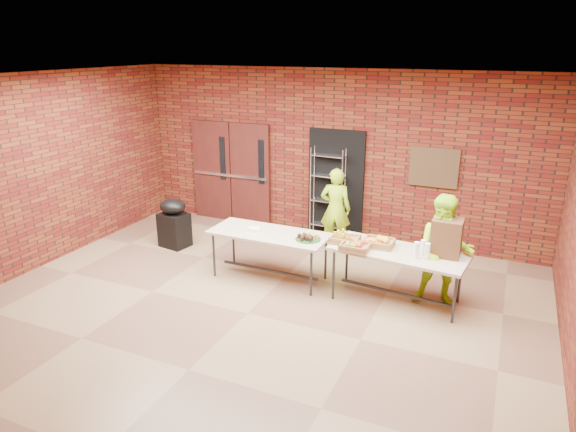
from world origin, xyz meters
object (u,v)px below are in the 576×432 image
(table_left, at_px, (269,236))
(volunteer_woman, at_px, (335,209))
(wire_rack, at_px, (327,193))
(table_right, at_px, (398,255))
(covered_grill, at_px, (174,223))
(volunteer_man, at_px, (444,252))
(coffee_dispenser, at_px, (447,237))

(table_left, bearing_deg, volunteer_woman, 72.28)
(wire_rack, relative_size, table_right, 0.88)
(wire_rack, xyz_separation_m, table_left, (-0.21, -2.13, -0.17))
(table_right, bearing_deg, volunteer_woman, 139.65)
(table_right, bearing_deg, table_left, -172.27)
(table_left, distance_m, table_right, 2.04)
(table_left, height_order, covered_grill, covered_grill)
(table_left, xyz_separation_m, table_right, (2.04, 0.05, 0.01))
(table_left, xyz_separation_m, covered_grill, (-2.22, 0.52, -0.26))
(covered_grill, height_order, volunteer_man, volunteer_man)
(table_left, xyz_separation_m, coffee_dispenser, (2.67, 0.16, 0.35))
(covered_grill, distance_m, volunteer_man, 4.90)
(wire_rack, bearing_deg, volunteer_man, -35.09)
(coffee_dispenser, height_order, volunteer_man, volunteer_man)
(volunteer_woman, relative_size, volunteer_man, 0.92)
(covered_grill, bearing_deg, coffee_dispenser, 5.77)
(coffee_dispenser, distance_m, volunteer_woman, 2.61)
(wire_rack, distance_m, covered_grill, 2.95)
(volunteer_woman, bearing_deg, table_left, 61.51)
(table_right, xyz_separation_m, coffee_dispenser, (0.63, 0.12, 0.33))
(table_left, relative_size, table_right, 0.95)
(wire_rack, height_order, table_right, wire_rack)
(covered_grill, distance_m, volunteer_woman, 3.00)
(table_right, xyz_separation_m, covered_grill, (-4.26, 0.47, -0.27))
(wire_rack, xyz_separation_m, volunteer_man, (2.45, -1.94, -0.06))
(wire_rack, bearing_deg, table_left, -92.31)
(table_left, height_order, table_right, table_right)
(table_left, bearing_deg, volunteer_man, 4.91)
(table_left, distance_m, covered_grill, 2.29)
(volunteer_woman, height_order, volunteer_man, volunteer_man)
(covered_grill, xyz_separation_m, volunteer_man, (4.88, -0.32, 0.37))
(wire_rack, bearing_deg, volunteer_woman, -52.54)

